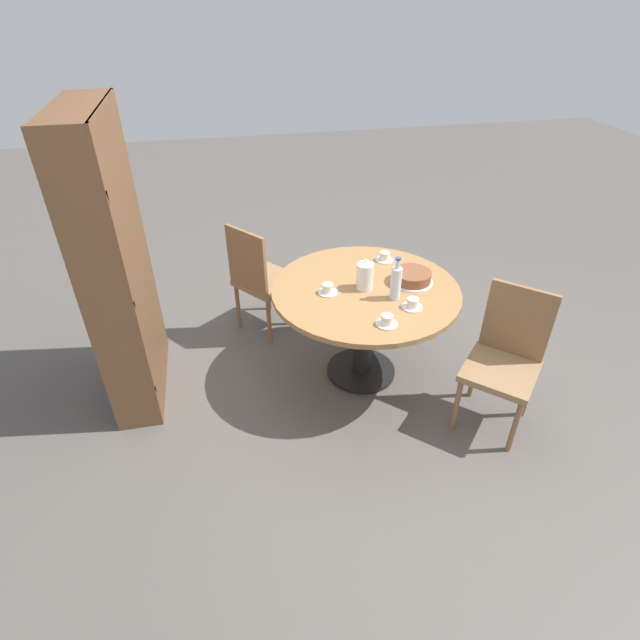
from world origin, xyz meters
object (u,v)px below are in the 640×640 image
(chair_a, at_px, (505,358))
(cup_d, at_px, (384,257))
(cup_a, at_px, (412,304))
(cup_b, at_px, (328,289))
(bookshelf, at_px, (120,267))
(coffee_pot, at_px, (365,275))
(chair_b, at_px, (261,278))
(water_bottle, at_px, (396,282))
(cake_main, at_px, (412,277))
(cup_c, at_px, (387,321))

(chair_a, height_order, cup_d, chair_a)
(chair_a, distance_m, cup_a, 0.66)
(chair_a, relative_size, cup_b, 7.07)
(bookshelf, relative_size, coffee_pot, 8.73)
(coffee_pot, bearing_deg, chair_b, 41.27)
(chair_b, distance_m, cup_a, 1.34)
(coffee_pot, bearing_deg, cup_a, -142.46)
(cup_a, distance_m, cup_d, 0.64)
(water_bottle, distance_m, cake_main, 0.26)
(water_bottle, distance_m, cup_a, 0.17)
(water_bottle, height_order, cup_a, water_bottle)
(cup_c, height_order, cup_d, same)
(water_bottle, bearing_deg, chair_a, -127.32)
(chair_b, xyz_separation_m, cake_main, (-0.70, -0.96, 0.28))
(chair_a, distance_m, coffee_pot, 1.02)
(cup_a, distance_m, cup_b, 0.55)
(coffee_pot, height_order, cup_a, coffee_pot)
(chair_a, distance_m, water_bottle, 0.82)
(chair_b, bearing_deg, cup_d, -149.94)
(bookshelf, distance_m, cup_d, 1.80)
(coffee_pot, distance_m, cup_a, 0.38)
(bookshelf, height_order, cup_d, bookshelf)
(cup_a, bearing_deg, chair_a, -121.67)
(chair_b, height_order, cup_a, chair_b)
(cup_b, bearing_deg, cup_a, -120.77)
(cup_a, xyz_separation_m, cup_c, (-0.14, 0.21, 0.00))
(cake_main, bearing_deg, cup_d, 13.04)
(cup_a, bearing_deg, chair_b, 40.22)
(water_bottle, height_order, cake_main, water_bottle)
(cake_main, bearing_deg, chair_a, -146.69)
(cup_b, bearing_deg, chair_b, 27.34)
(cake_main, bearing_deg, coffee_pot, 91.27)
(water_bottle, bearing_deg, chair_b, 41.65)
(cake_main, bearing_deg, water_bottle, 133.64)
(chair_a, height_order, cake_main, chair_a)
(coffee_pot, bearing_deg, cup_d, -36.01)
(water_bottle, distance_m, cup_d, 0.53)
(cup_b, xyz_separation_m, cup_c, (-0.43, -0.26, 0.00))
(chair_b, distance_m, cup_b, 0.85)
(chair_a, height_order, cup_c, chair_a)
(cup_a, height_order, cup_b, same)
(chair_b, bearing_deg, cup_c, 171.29)
(cup_b, bearing_deg, chair_a, -121.24)
(coffee_pot, bearing_deg, cup_c, -178.45)
(coffee_pot, height_order, cake_main, coffee_pot)
(cup_b, relative_size, cup_c, 1.00)
(bookshelf, height_order, cake_main, bookshelf)
(coffee_pot, height_order, cup_d, coffee_pot)
(chair_b, relative_size, coffee_pot, 4.28)
(chair_a, distance_m, cup_b, 1.19)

